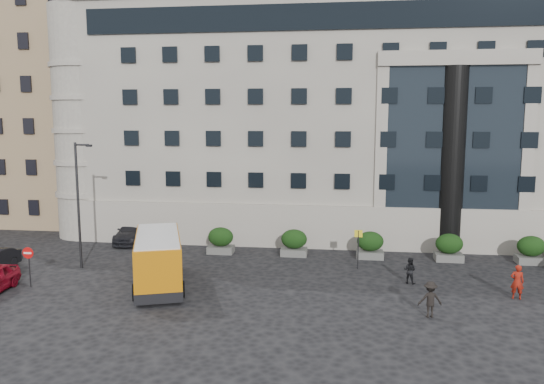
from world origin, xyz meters
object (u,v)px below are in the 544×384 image
Objects in this scene: hedge_b at (294,242)px; parked_car_c at (134,231)px; street_lamp at (79,200)px; bus_stop_sign at (358,242)px; red_truck at (126,207)px; minibus at (158,258)px; hedge_c at (370,245)px; hedge_d at (449,247)px; pedestrian_a at (517,282)px; hedge_a at (221,240)px; no_entry_sign at (29,259)px; parked_car_d at (96,222)px; pedestrian_c at (430,299)px; pedestrian_b at (410,270)px.

parked_car_c is (-12.70, 2.61, -0.16)m from hedge_b.
parked_car_c is (0.44, 7.41, -3.59)m from street_lamp.
street_lamp is 17.75m from bus_stop_sign.
red_truck is 8.04m from parked_car_c.
hedge_b is 0.25× the size of minibus.
hedge_c is 18.09m from parked_car_c.
bus_stop_sign is 0.47× the size of parked_car_c.
hedge_d is 24.27m from street_lamp.
street_lamp reaches higher than pedestrian_a.
pedestrian_a is at bearing -18.27° from minibus.
hedge_a is 7.94m from parked_car_c.
parked_car_d is at bearing 101.85° from no_entry_sign.
hedge_a is at bearing 180.00° from hedge_b.
no_entry_sign is at bearing -77.75° from red_truck.
parked_car_d is at bearing -12.90° from pedestrian_a.
red_truck is 0.97× the size of parked_car_d.
parked_car_c is 27.06m from pedestrian_a.
hedge_d is 10.93m from pedestrian_c.
parked_car_c is (-17.00, 5.41, -0.96)m from bus_stop_sign.
minibus is (7.15, 1.18, -0.02)m from no_entry_sign.
hedge_d is 1.21× the size of pedestrian_b.
hedge_c is 1.21× the size of pedestrian_b.
pedestrian_c is (2.30, -10.54, -0.04)m from hedge_c.
bus_stop_sign is (4.30, -2.80, 0.80)m from hedge_b.
no_entry_sign is 21.78m from pedestrian_c.
no_entry_sign is (-1.06, -4.04, -2.72)m from street_lamp.
bus_stop_sign is 17.87m from parked_car_c.
red_truck is at bearing 96.36° from no_entry_sign.
pedestrian_b is at bearing -36.38° from hedge_b.
hedge_c is 3.05m from bus_stop_sign.
no_entry_sign reaches higher than hedge_d.
hedge_a is 13.48m from pedestrian_b.
pedestrian_b is at bearing 9.40° from no_entry_sign.
hedge_c is 0.25× the size of minibus.
pedestrian_b is at bearing -93.40° from pedestrian_c.
minibus is (-11.35, -4.86, -0.10)m from bus_stop_sign.
pedestrian_c is (-4.99, -3.27, -0.04)m from pedestrian_a.
pedestrian_c is (20.20, -13.15, 0.11)m from parked_car_c.
pedestrian_a is (25.63, -2.46, -3.44)m from street_lamp.
red_truck is at bearing -20.10° from pedestrian_a.
street_lamp is at bearing -148.84° from hedge_a.
hedge_b is 1.21× the size of pedestrian_b.
pedestrian_c is (23.78, -20.33, -0.50)m from red_truck.
pedestrian_a reaches higher than parked_car_c.
no_entry_sign is (-18.50, -6.04, -0.08)m from bus_stop_sign.
hedge_d is 1.04× the size of pedestrian_c.
bus_stop_sign reaches higher than hedge_d.
hedge_c is at bearing -15.92° from parked_car_c.
red_truck reaches higher than hedge_b.
hedge_a is 0.23× the size of street_lamp.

